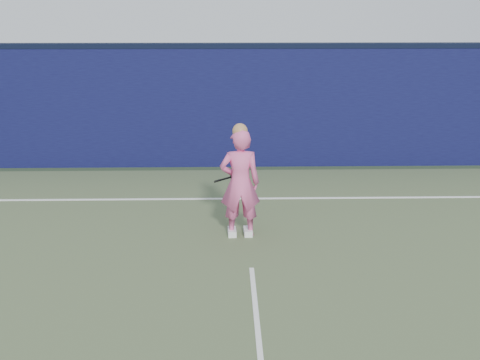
{
  "coord_description": "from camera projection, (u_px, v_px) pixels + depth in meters",
  "views": [
    {
      "loc": [
        -0.31,
        -6.25,
        3.27
      ],
      "look_at": [
        -0.12,
        2.23,
        0.86
      ],
      "focal_mm": 45.0,
      "sensor_mm": 36.0,
      "label": 1
    }
  ],
  "objects": [
    {
      "name": "backstop_wall",
      "position": [
        241.0,
        108.0,
        12.82
      ],
      "size": [
        24.0,
        0.4,
        2.5
      ],
      "primitive_type": "cube",
      "color": "#0C0C35",
      "rests_on": "ground"
    },
    {
      "name": "racket",
      "position": [
        238.0,
        176.0,
        9.24
      ],
      "size": [
        0.54,
        0.12,
        0.29
      ],
      "rotation": [
        0.0,
        0.0,
        -0.09
      ],
      "color": "black",
      "rests_on": "ground"
    },
    {
      "name": "wall_cap",
      "position": [
        241.0,
        46.0,
        12.46
      ],
      "size": [
        24.0,
        0.42,
        0.1
      ],
      "primitive_type": "cube",
      "color": "black",
      "rests_on": "backstop_wall"
    },
    {
      "name": "ground",
      "position": [
        255.0,
        305.0,
        6.91
      ],
      "size": [
        80.0,
        80.0,
        0.0
      ],
      "primitive_type": "plane",
      "color": "#263B24",
      "rests_on": "ground"
    },
    {
      "name": "player",
      "position": [
        240.0,
        183.0,
        8.82
      ],
      "size": [
        0.61,
        0.41,
        1.7
      ],
      "rotation": [
        0.0,
        0.0,
        3.18
      ],
      "color": "#E35896",
      "rests_on": "ground"
    },
    {
      "name": "court_lines",
      "position": [
        257.0,
        318.0,
        6.59
      ],
      "size": [
        11.0,
        12.04,
        0.01
      ],
      "color": "white",
      "rests_on": "court_surface"
    }
  ]
}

